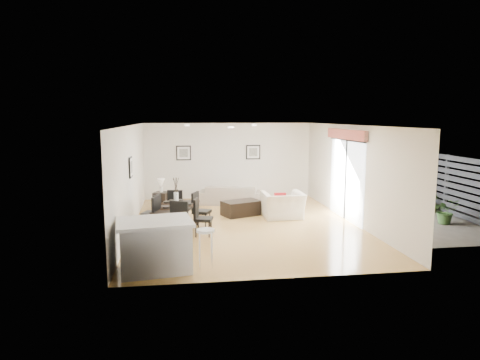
{
  "coord_description": "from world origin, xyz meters",
  "views": [
    {
      "loc": [
        -1.71,
        -11.26,
        2.92
      ],
      "look_at": [
        -0.08,
        0.4,
        1.17
      ],
      "focal_mm": 32.0,
      "sensor_mm": 36.0,
      "label": 1
    }
  ],
  "objects": [
    {
      "name": "armchair",
      "position": [
        1.2,
        0.61,
        0.38
      ],
      "size": [
        1.18,
        1.04,
        0.75
      ],
      "primitive_type": "imported",
      "rotation": [
        0.0,
        0.0,
        3.16
      ],
      "color": "beige",
      "rests_on": "ground"
    },
    {
      "name": "wall_back",
      "position": [
        0.0,
        4.0,
        1.35
      ],
      "size": [
        6.0,
        0.04,
        2.7
      ],
      "primitive_type": "cube",
      "color": "silver",
      "rests_on": "ground"
    },
    {
      "name": "kitchen_island",
      "position": [
        -2.23,
        -3.23,
        0.5
      ],
      "size": [
        1.54,
        1.27,
        0.98
      ],
      "rotation": [
        0.0,
        0.0,
        0.15
      ],
      "color": "silver",
      "rests_on": "ground"
    },
    {
      "name": "dining_chair_head",
      "position": [
        -1.81,
        -1.57,
        0.55
      ],
      "size": [
        0.58,
        0.58,
        0.99
      ],
      "rotation": [
        0.0,
        0.0,
        -0.38
      ],
      "color": "black",
      "rests_on": "ground"
    },
    {
      "name": "cushion",
      "position": [
        1.09,
        0.5,
        0.59
      ],
      "size": [
        0.33,
        0.12,
        0.33
      ],
      "primitive_type": "cube",
      "rotation": [
        0.0,
        0.0,
        3.1
      ],
      "color": "#AD161A",
      "rests_on": "armchair"
    },
    {
      "name": "ceiling",
      "position": [
        0.0,
        0.0,
        2.7
      ],
      "size": [
        6.0,
        8.0,
        0.02
      ],
      "primitive_type": "cube",
      "color": "white",
      "rests_on": "wall_back"
    },
    {
      "name": "coffee_table",
      "position": [
        0.06,
        1.12,
        0.22
      ],
      "size": [
        1.26,
        1.02,
        0.44
      ],
      "primitive_type": "cube",
      "rotation": [
        0.0,
        0.0,
        0.39
      ],
      "color": "black",
      "rests_on": "ground"
    },
    {
      "name": "dining_chair_efar",
      "position": [
        -1.25,
        -0.1,
        0.53
      ],
      "size": [
        0.56,
        0.56,
        0.94
      ],
      "rotation": [
        0.0,
        0.0,
        1.16
      ],
      "color": "black",
      "rests_on": "ground"
    },
    {
      "name": "dining_chair_wfar",
      "position": [
        -2.43,
        -0.16,
        0.52
      ],
      "size": [
        0.54,
        0.54,
        0.93
      ],
      "rotation": [
        0.0,
        0.0,
        -1.94
      ],
      "color": "black",
      "rests_on": "ground"
    },
    {
      "name": "framed_print_back_left",
      "position": [
        -1.6,
        3.97,
        1.65
      ],
      "size": [
        0.52,
        0.04,
        0.52
      ],
      "color": "black",
      "rests_on": "wall_back"
    },
    {
      "name": "framed_print_back_right",
      "position": [
        0.9,
        3.97,
        1.65
      ],
      "size": [
        0.52,
        0.04,
        0.52
      ],
      "color": "black",
      "rests_on": "wall_back"
    },
    {
      "name": "dining_chair_foot",
      "position": [
        -1.86,
        0.48,
        0.52
      ],
      "size": [
        0.51,
        0.51,
        0.94
      ],
      "rotation": [
        0.0,
        0.0,
        2.9
      ],
      "color": "black",
      "rests_on": "ground"
    },
    {
      "name": "sliding_door",
      "position": [
        2.96,
        0.3,
        1.66
      ],
      "size": [
        0.12,
        2.7,
        2.57
      ],
      "color": "white",
      "rests_on": "wall_right"
    },
    {
      "name": "vase",
      "position": [
        -1.84,
        -0.54,
        0.97
      ],
      "size": [
        0.88,
        1.38,
        0.73
      ],
      "color": "white",
      "rests_on": "dining_table"
    },
    {
      "name": "bar_stool",
      "position": [
        -1.26,
        -3.23,
        0.66
      ],
      "size": [
        0.35,
        0.35,
        0.77
      ],
      "color": "silver",
      "rests_on": "ground"
    },
    {
      "name": "wall_front",
      "position": [
        0.0,
        -4.0,
        1.35
      ],
      "size": [
        6.0,
        0.04,
        2.7
      ],
      "primitive_type": "cube",
      "color": "silver",
      "rests_on": "ground"
    },
    {
      "name": "framed_print_left_wall",
      "position": [
        -2.97,
        -0.2,
        1.65
      ],
      "size": [
        0.04,
        0.52,
        0.52
      ],
      "rotation": [
        0.0,
        0.0,
        1.57
      ],
      "color": "black",
      "rests_on": "wall_left"
    },
    {
      "name": "ground",
      "position": [
        0.0,
        0.0,
        0.0
      ],
      "size": [
        8.0,
        8.0,
        0.0
      ],
      "primitive_type": "plane",
      "color": "tan",
      "rests_on": "ground"
    },
    {
      "name": "side_table",
      "position": [
        -2.33,
        2.19,
        0.29
      ],
      "size": [
        0.56,
        0.56,
        0.57
      ],
      "primitive_type": "cube",
      "rotation": [
        0.0,
        0.0,
        -0.37
      ],
      "color": "black",
      "rests_on": "ground"
    },
    {
      "name": "courtyard_plant_a",
      "position": [
        5.47,
        -0.69,
        0.36
      ],
      "size": [
        0.74,
        0.67,
        0.72
      ],
      "primitive_type": "imported",
      "rotation": [
        0.0,
        0.0,
        -0.2
      ],
      "color": "#3A5F28",
      "rests_on": "ground"
    },
    {
      "name": "dining_table",
      "position": [
        -1.84,
        -0.54,
        0.62
      ],
      "size": [
        1.24,
        1.81,
        0.69
      ],
      "rotation": [
        0.0,
        0.0,
        -0.27
      ],
      "color": "black",
      "rests_on": "ground"
    },
    {
      "name": "wall_right",
      "position": [
        3.0,
        0.0,
        1.35
      ],
      "size": [
        0.04,
        8.0,
        2.7
      ],
      "primitive_type": "cube",
      "color": "silver",
      "rests_on": "ground"
    },
    {
      "name": "dining_chair_wnear",
      "position": [
        -2.42,
        -0.99,
        0.58
      ],
      "size": [
        0.59,
        0.59,
        1.03
      ],
      "rotation": [
        0.0,
        0.0,
        -1.9
      ],
      "color": "black",
      "rests_on": "ground"
    },
    {
      "name": "wall_left",
      "position": [
        -3.0,
        0.0,
        1.35
      ],
      "size": [
        0.04,
        8.0,
        2.7
      ],
      "primitive_type": "cube",
      "color": "silver",
      "rests_on": "ground"
    },
    {
      "name": "sofa",
      "position": [
        -0.03,
        2.81,
        0.32
      ],
      "size": [
        2.32,
        1.34,
        0.64
      ],
      "primitive_type": "imported",
      "rotation": [
        0.0,
        0.0,
        2.9
      ],
      "color": "gray",
      "rests_on": "ground"
    },
    {
      "name": "courtyard",
      "position": [
        6.16,
        0.87,
        0.92
      ],
      "size": [
        6.0,
        6.0,
        2.0
      ],
      "color": "gray",
      "rests_on": "ground"
    },
    {
      "name": "courtyard_plant_b",
      "position": [
        5.9,
        0.68,
        0.3
      ],
      "size": [
        0.41,
        0.41,
        0.61
      ],
      "primitive_type": "imported",
      "rotation": [
        0.0,
        0.0,
        -0.24
      ],
      "color": "#3A5F28",
      "rests_on": "ground"
    },
    {
      "name": "table_lamp",
      "position": [
        -2.33,
        2.19,
        0.85
      ],
      "size": [
        0.22,
        0.22,
        0.42
      ],
      "color": "white",
      "rests_on": "side_table"
    },
    {
      "name": "dining_chair_enear",
      "position": [
        -1.26,
        -0.94,
        0.52
      ],
      "size": [
        0.5,
        0.5,
        0.93
      ],
      "rotation": [
        0.0,
        0.0,
        1.34
      ],
      "color": "black",
      "rests_on": "ground"
    }
  ]
}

